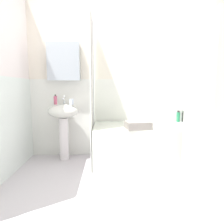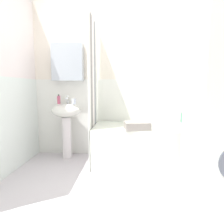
{
  "view_description": "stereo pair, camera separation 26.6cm",
  "coord_description": "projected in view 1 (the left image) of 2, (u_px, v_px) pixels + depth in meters",
  "views": [
    {
      "loc": [
        -0.37,
        -1.86,
        1.07
      ],
      "look_at": [
        -0.29,
        0.78,
        0.74
      ],
      "focal_mm": 31.72,
      "sensor_mm": 36.0,
      "label": 1
    },
    {
      "loc": [
        -0.1,
        -1.86,
        1.07
      ],
      "look_at": [
        -0.29,
        0.78,
        0.74
      ],
      "focal_mm": 31.72,
      "sensor_mm": 36.0,
      "label": 2
    }
  ],
  "objects": [
    {
      "name": "towel_folded",
      "position": [
        138.0,
        125.0,
        2.55
      ],
      "size": [
        0.34,
        0.28,
        0.1
      ],
      "primitive_type": "cube",
      "rotation": [
        0.0,
        0.0,
        0.15
      ],
      "color": "gray",
      "rests_on": "bathtub"
    },
    {
      "name": "washer_dryer_stack",
      "position": [
        224.0,
        110.0,
        1.94
      ],
      "size": [
        0.56,
        0.63,
        1.71
      ],
      "color": "white",
      "rests_on": "ground_plane"
    },
    {
      "name": "soap_dispenser",
      "position": [
        55.0,
        100.0,
        2.87
      ],
      "size": [
        0.05,
        0.05,
        0.15
      ],
      "color": "#C55472",
      "rests_on": "sink"
    },
    {
      "name": "body_wash_bottle",
      "position": [
        178.0,
        117.0,
        3.06
      ],
      "size": [
        0.05,
        0.05,
        0.17
      ],
      "color": "#278055",
      "rests_on": "bathtub"
    },
    {
      "name": "sink",
      "position": [
        63.0,
        119.0,
        2.91
      ],
      "size": [
        0.44,
        0.34,
        0.83
      ],
      "color": "white",
      "rests_on": "ground_plane"
    },
    {
      "name": "bathtub",
      "position": [
        149.0,
        144.0,
        2.82
      ],
      "size": [
        1.58,
        0.71,
        0.54
      ],
      "primitive_type": "cube",
      "color": "silver",
      "rests_on": "ground_plane"
    },
    {
      "name": "wall_back_tiled",
      "position": [
        126.0,
        83.0,
        3.1
      ],
      "size": [
        3.6,
        0.18,
        2.4
      ],
      "color": "white",
      "rests_on": "ground_plane"
    },
    {
      "name": "faucet",
      "position": [
        64.0,
        100.0,
        2.95
      ],
      "size": [
        0.03,
        0.12,
        0.12
      ],
      "color": "silver",
      "rests_on": "sink"
    },
    {
      "name": "toothbrush_cup",
      "position": [
        72.0,
        102.0,
        2.84
      ],
      "size": [
        0.06,
        0.06,
        0.08
      ],
      "primitive_type": "cylinder",
      "color": "silver",
      "rests_on": "sink"
    },
    {
      "name": "shampoo_bottle",
      "position": [
        190.0,
        115.0,
        3.05
      ],
      "size": [
        0.04,
        0.04,
        0.23
      ],
      "color": "#29549E",
      "rests_on": "bathtub"
    },
    {
      "name": "ground_plane",
      "position": [
        143.0,
        197.0,
        1.99
      ],
      "size": [
        4.8,
        5.6,
        0.04
      ],
      "primitive_type": "cube",
      "color": "silver"
    },
    {
      "name": "shower_curtain",
      "position": [
        92.0,
        93.0,
        2.71
      ],
      "size": [
        0.01,
        0.71,
        2.0
      ],
      "color": "white",
      "rests_on": "ground_plane"
    },
    {
      "name": "conditioner_bottle",
      "position": [
        183.0,
        117.0,
        3.07
      ],
      "size": [
        0.05,
        0.05,
        0.17
      ],
      "color": "#252725",
      "rests_on": "bathtub"
    }
  ]
}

